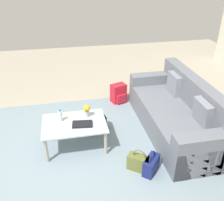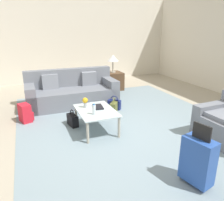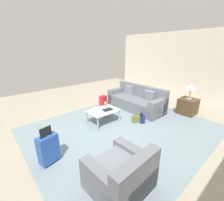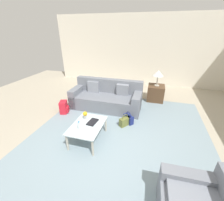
# 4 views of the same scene
# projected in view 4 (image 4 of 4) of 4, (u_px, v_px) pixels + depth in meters

# --- Properties ---
(ground_plane) EXTENTS (12.00, 12.00, 0.00)m
(ground_plane) POSITION_uv_depth(u_px,v_px,m) (102.00, 156.00, 3.21)
(ground_plane) COLOR #A89E89
(wall_left) EXTENTS (0.12, 8.00, 3.10)m
(wall_left) POSITION_uv_depth(u_px,v_px,m) (138.00, 51.00, 6.93)
(wall_left) COLOR silver
(wall_left) RESTS_ON ground
(area_rug) EXTENTS (5.20, 4.40, 0.01)m
(area_rug) POSITION_uv_depth(u_px,v_px,m) (118.00, 139.00, 3.68)
(area_rug) COLOR gray
(area_rug) RESTS_ON ground
(couch) EXTENTS (0.95, 2.32, 0.92)m
(couch) POSITION_uv_depth(u_px,v_px,m) (107.00, 98.00, 5.13)
(couch) COLOR slate
(couch) RESTS_ON ground
(coffee_table) EXTENTS (0.98, 0.70, 0.44)m
(coffee_table) POSITION_uv_depth(u_px,v_px,m) (88.00, 127.00, 3.51)
(coffee_table) COLOR silver
(coffee_table) RESTS_ON ground
(water_bottle) EXTENTS (0.06, 0.06, 0.20)m
(water_bottle) POSITION_uv_depth(u_px,v_px,m) (79.00, 125.00, 3.30)
(water_bottle) COLOR silver
(water_bottle) RESTS_ON coffee_table
(coffee_table_book) EXTENTS (0.32, 0.22, 0.03)m
(coffee_table_book) POSITION_uv_depth(u_px,v_px,m) (93.00, 122.00, 3.57)
(coffee_table_book) COLOR black
(coffee_table_book) RESTS_ON coffee_table
(flower_vase) EXTENTS (0.11, 0.11, 0.21)m
(flower_vase) POSITION_uv_depth(u_px,v_px,m) (85.00, 115.00, 3.67)
(flower_vase) COLOR #B2B7BC
(flower_vase) RESTS_ON coffee_table
(side_table) EXTENTS (0.59, 0.59, 0.58)m
(side_table) POSITION_uv_depth(u_px,v_px,m) (156.00, 93.00, 5.61)
(side_table) COLOR #513823
(side_table) RESTS_ON ground
(table_lamp) EXTENTS (0.37, 0.37, 0.57)m
(table_lamp) POSITION_uv_depth(u_px,v_px,m) (158.00, 74.00, 5.29)
(table_lamp) COLOR #ADA899
(table_lamp) RESTS_ON side_table
(handbag_olive) EXTENTS (0.34, 0.30, 0.36)m
(handbag_olive) POSITION_uv_depth(u_px,v_px,m) (125.00, 121.00, 4.17)
(handbag_olive) COLOR olive
(handbag_olive) RESTS_ON ground
(handbag_black) EXTENTS (0.34, 0.19, 0.36)m
(handbag_black) POSITION_uv_depth(u_px,v_px,m) (81.00, 124.00, 4.07)
(handbag_black) COLOR black
(handbag_black) RESTS_ON ground
(handbag_navy) EXTENTS (0.32, 0.33, 0.36)m
(handbag_navy) POSITION_uv_depth(u_px,v_px,m) (128.00, 119.00, 4.29)
(handbag_navy) COLOR navy
(handbag_navy) RESTS_ON ground
(backpack_red) EXTENTS (0.35, 0.32, 0.40)m
(backpack_red) POSITION_uv_depth(u_px,v_px,m) (64.00, 107.00, 4.79)
(backpack_red) COLOR red
(backpack_red) RESTS_ON ground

